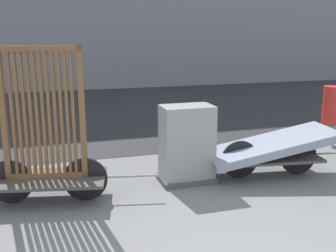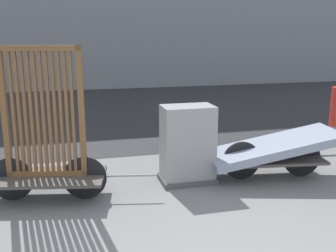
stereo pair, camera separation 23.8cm
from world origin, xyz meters
name	(u,v)px [view 2 (the right image)]	position (x,y,z in m)	size (l,w,h in m)	color
road_strip	(116,110)	(0.00, 8.45, 0.00)	(56.00, 8.75, 0.01)	#2D2D30
bike_cart_with_bedframe	(46,148)	(-1.61, 2.52, 0.70)	(2.19, 1.02, 2.00)	#4C4742
bike_cart_with_mattress	(273,150)	(1.62, 2.52, 0.44)	(2.42, 1.08, 0.74)	#4C4742
utility_cabinet	(188,147)	(0.33, 2.68, 0.53)	(0.80, 0.52, 1.14)	#4C4C4C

